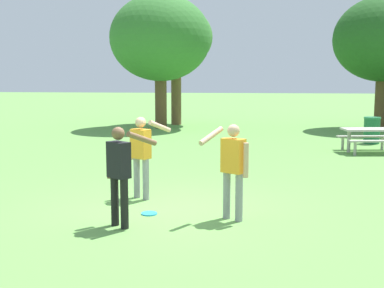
{
  "coord_description": "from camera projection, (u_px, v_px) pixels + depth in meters",
  "views": [
    {
      "loc": [
        1.41,
        -8.78,
        2.46
      ],
      "look_at": [
        0.31,
        1.66,
        1.0
      ],
      "focal_mm": 46.64,
      "sensor_mm": 36.0,
      "label": 1
    }
  ],
  "objects": [
    {
      "name": "picnic_table_near",
      "position": [
        370.0,
        135.0,
        15.87
      ],
      "size": [
        1.88,
        1.64,
        0.77
      ],
      "color": "#B2ADA3",
      "rests_on": "ground"
    },
    {
      "name": "person_catcher",
      "position": [
        233.0,
        164.0,
        8.39
      ],
      "size": [
        0.83,
        0.54,
        1.64
      ],
      "color": "gray",
      "rests_on": "ground"
    },
    {
      "name": "tree_tall_left",
      "position": [
        160.0,
        39.0,
        22.74
      ],
      "size": [
        4.62,
        4.62,
        6.1
      ],
      "color": "brown",
      "rests_on": "ground"
    },
    {
      "name": "tree_far_right",
      "position": [
        384.0,
        40.0,
        22.08
      ],
      "size": [
        4.44,
        4.44,
        5.93
      ],
      "color": "brown",
      "rests_on": "ground"
    },
    {
      "name": "ground_plane",
      "position": [
        166.0,
        210.0,
        9.13
      ],
      "size": [
        120.0,
        120.0,
        0.0
      ],
      "primitive_type": "plane",
      "color": "#609947"
    },
    {
      "name": "trash_can_beside_table",
      "position": [
        372.0,
        130.0,
        17.94
      ],
      "size": [
        0.59,
        0.59,
        0.96
      ],
      "color": "#1E663D",
      "rests_on": "ground"
    },
    {
      "name": "person_bystander",
      "position": [
        120.0,
        169.0,
        8.01
      ],
      "size": [
        0.84,
        0.5,
        1.64
      ],
      "color": "black",
      "rests_on": "ground"
    },
    {
      "name": "person_thrower",
      "position": [
        141.0,
        151.0,
        9.86
      ],
      "size": [
        0.83,
        0.54,
        1.64
      ],
      "color": "gray",
      "rests_on": "ground"
    },
    {
      "name": "tree_broad_center",
      "position": [
        176.0,
        38.0,
        24.36
      ],
      "size": [
        3.59,
        3.59,
        5.81
      ],
      "color": "brown",
      "rests_on": "ground"
    },
    {
      "name": "frisbee",
      "position": [
        149.0,
        214.0,
        8.86
      ],
      "size": [
        0.28,
        0.28,
        0.03
      ],
      "primitive_type": "cylinder",
      "color": "#2D9EDB",
      "rests_on": "ground"
    }
  ]
}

